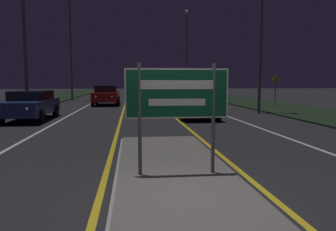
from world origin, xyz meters
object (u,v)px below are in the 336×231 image
(streetlight_left_far, at_px, (70,35))
(car_approaching_1, at_px, (106,95))
(car_receding_0, at_px, (195,104))
(car_approaching_0, at_px, (31,105))
(warning_sign, at_px, (275,87))
(car_receding_1, at_px, (168,94))
(car_receding_3, at_px, (152,89))
(car_receding_2, at_px, (159,91))
(streetlight_right_far, at_px, (186,45))
(highway_sign, at_px, (177,98))

(streetlight_left_far, relative_size, car_approaching_1, 2.35)
(car_receding_0, height_order, car_approaching_0, car_approaching_0)
(warning_sign, bearing_deg, car_receding_1, 139.89)
(car_receding_3, height_order, car_approaching_1, car_approaching_1)
(streetlight_left_far, relative_size, warning_sign, 4.60)
(car_receding_2, bearing_deg, car_approaching_1, -114.57)
(car_receding_1, relative_size, car_approaching_1, 1.04)
(car_receding_0, xyz_separation_m, car_approaching_1, (-5.15, 9.84, 0.08))
(streetlight_right_far, bearing_deg, car_receding_2, -121.29)
(streetlight_left_far, xyz_separation_m, car_receding_1, (8.97, -3.79, -5.47))
(car_receding_2, xyz_separation_m, car_receding_3, (0.02, 12.86, -0.00))
(car_receding_2, xyz_separation_m, car_approaching_1, (-5.15, -11.28, 0.05))
(car_receding_1, bearing_deg, streetlight_left_far, 157.11)
(highway_sign, bearing_deg, car_receding_0, 77.00)
(streetlight_left_far, distance_m, car_receding_3, 20.33)
(car_receding_2, distance_m, car_approaching_1, 12.40)
(car_approaching_1, bearing_deg, highway_sign, -82.03)
(streetlight_right_far, xyz_separation_m, car_receding_2, (-4.28, -7.03, -6.03))
(car_receding_1, distance_m, car_approaching_0, 14.99)
(car_approaching_0, height_order, car_approaching_1, car_approaching_1)
(highway_sign, relative_size, car_receding_2, 0.47)
(car_receding_3, xyz_separation_m, warning_sign, (7.22, -27.26, 0.68))
(streetlight_right_far, height_order, car_approaching_0, streetlight_right_far)
(streetlight_right_far, bearing_deg, car_receding_0, -98.65)
(streetlight_left_far, distance_m, warning_sign, 19.54)
(streetlight_left_far, distance_m, car_receding_1, 11.17)
(highway_sign, relative_size, car_receding_0, 0.49)
(car_receding_1, bearing_deg, car_receding_2, 90.28)
(streetlight_right_far, distance_m, car_receding_2, 10.20)
(streetlight_left_far, relative_size, car_receding_3, 2.15)
(streetlight_left_far, height_order, car_receding_2, streetlight_left_far)
(highway_sign, distance_m, car_approaching_0, 11.77)
(car_approaching_1, bearing_deg, car_receding_3, 77.91)
(streetlight_left_far, xyz_separation_m, car_approaching_0, (0.93, -16.44, -5.51))
(streetlight_left_far, bearing_deg, highway_sign, -76.18)
(highway_sign, relative_size, warning_sign, 0.93)
(car_receding_1, bearing_deg, highway_sign, -95.95)
(streetlight_left_far, distance_m, streetlight_right_far, 17.57)
(car_receding_3, bearing_deg, streetlight_left_far, -117.20)
(car_receding_0, height_order, car_receding_2, car_receding_2)
(streetlight_right_far, height_order, car_receding_1, streetlight_right_far)
(car_receding_0, bearing_deg, streetlight_right_far, 81.35)
(car_receding_2, xyz_separation_m, car_approaching_0, (-8.00, -20.99, -0.01))
(warning_sign, bearing_deg, car_approaching_1, 165.86)
(car_receding_1, xyz_separation_m, car_approaching_1, (-5.20, -2.94, 0.02))
(car_approaching_1, bearing_deg, streetlight_right_far, 62.75)
(car_receding_0, xyz_separation_m, car_receding_1, (0.05, 12.78, 0.06))
(highway_sign, relative_size, car_receding_3, 0.44)
(streetlight_right_far, bearing_deg, warning_sign, -82.13)
(highway_sign, relative_size, car_approaching_0, 0.44)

